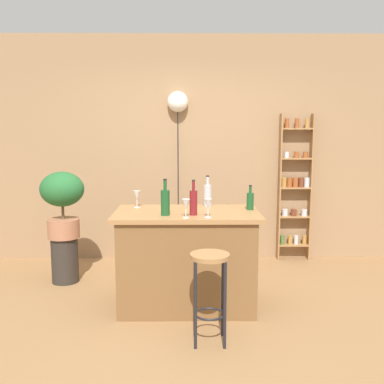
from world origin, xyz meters
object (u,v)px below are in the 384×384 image
potted_plant (62,199)px  bar_stool (210,278)px  wine_glass_left (137,196)px  wine_glass_center (186,204)px  bottle_spirits_clear (165,202)px  pendant_globe_light (178,103)px  wine_glass_right (208,204)px  plant_stool (65,260)px  spice_shelf (295,188)px  bottle_wine_red (250,200)px  bottle_soda_blue (208,195)px  bottle_olive_oil (193,202)px

potted_plant → bar_stool: bearing=-43.1°
bar_stool → wine_glass_left: (-0.66, 0.94, 0.50)m
bar_stool → wine_glass_center: size_ratio=4.36×
bottle_spirits_clear → bar_stool: bearing=-56.7°
wine_glass_center → pendant_globe_light: bearing=93.3°
bottle_spirits_clear → wine_glass_right: bearing=-16.8°
plant_stool → wine_glass_right: bearing=-32.5°
bar_stool → wine_glass_left: bearing=124.9°
spice_shelf → wine_glass_right: spice_shelf is taller
wine_glass_left → spice_shelf: bearing=35.4°
potted_plant → pendant_globe_light: size_ratio=0.34×
spice_shelf → pendant_globe_light: (-1.47, 0.02, 1.05)m
wine_glass_left → potted_plant: bearing=151.1°
wine_glass_left → bottle_wine_red: bearing=-6.4°
bar_stool → bottle_soda_blue: (0.03, 1.02, 0.50)m
bottle_wine_red → wine_glass_center: (-0.60, -0.39, 0.03)m
bottle_soda_blue → bottle_spirits_clear: (-0.39, -0.46, 0.01)m
spice_shelf → wine_glass_center: spice_shelf is taller
spice_shelf → bottle_olive_oil: 2.12m
bar_stool → plant_stool: bar_stool is taller
plant_stool → wine_glass_left: wine_glass_left is taller
wine_glass_right → bottle_spirits_clear: bearing=163.2°
spice_shelf → bottle_wine_red: bearing=-118.0°
wine_glass_left → bottle_spirits_clear: bearing=-52.8°
plant_stool → wine_glass_right: wine_glass_right is taller
plant_stool → bottle_olive_oil: bottle_olive_oil is taller
bottle_wine_red → wine_glass_left: 1.08m
wine_glass_left → wine_glass_center: size_ratio=1.00×
spice_shelf → wine_glass_center: 2.27m
bottle_olive_oil → wine_glass_center: 0.15m
spice_shelf → bottle_soda_blue: spice_shelf is taller
wine_glass_right → bottle_olive_oil: bearing=135.3°
bottle_soda_blue → bottle_wine_red: bearing=-26.7°
bottle_wine_red → wine_glass_right: bottle_wine_red is taller
spice_shelf → pendant_globe_light: pendant_globe_light is taller
bottle_wine_red → pendant_globe_light: (-0.71, 1.45, 0.97)m
plant_stool → wine_glass_right: 1.95m
bar_stool → spice_shelf: (1.18, 2.25, 0.40)m
potted_plant → bottle_spirits_clear: size_ratio=2.21×
spice_shelf → bottle_soda_blue: size_ratio=6.09×
bar_stool → wine_glass_center: wine_glass_center is taller
potted_plant → wine_glass_left: size_ratio=4.35×
pendant_globe_light → bottle_soda_blue: bearing=-75.8°
plant_stool → bottle_soda_blue: bearing=-14.3°
bar_stool → wine_glass_left: 1.26m
wine_glass_left → plant_stool: bearing=151.1°
bottle_wine_red → wine_glass_center: bottle_wine_red is taller
bottle_spirits_clear → plant_stool: bearing=143.2°
bottle_spirits_clear → pendant_globe_light: (0.08, 1.71, 0.94)m
potted_plant → bottle_olive_oil: bottle_olive_oil is taller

